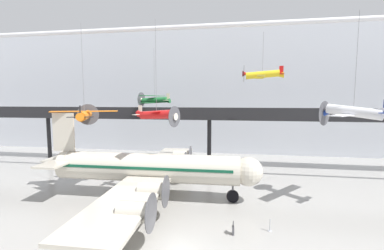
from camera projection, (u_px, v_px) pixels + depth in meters
name	position (u px, v px, depth m)	size (l,w,h in m)	color
ground_plane	(176.00, 249.00, 18.83)	(260.00, 260.00, 0.00)	#9E9B96
hangar_back_wall	(214.00, 90.00, 52.88)	(140.00, 3.00, 25.79)	silver
mezzanine_walkway	(209.00, 117.00, 42.00)	(110.00, 3.20, 9.68)	black
ceiling_truss_beam	(202.00, 26.00, 31.77)	(120.00, 0.60, 0.60)	silver
airliner_silver_main	(146.00, 168.00, 28.38)	(25.68, 29.07, 9.40)	beige
suspended_plane_red_highwing	(157.00, 114.00, 28.11)	(5.37, 6.29, 11.45)	red
suspended_plane_yellow_lowwing	(262.00, 75.00, 33.76)	(5.32, 6.52, 6.46)	yellow
suspended_plane_orange_highwing	(85.00, 115.00, 29.69)	(7.22, 6.28, 11.70)	orange
suspended_plane_green_biplane	(154.00, 100.00, 43.96)	(5.87, 7.11, 9.84)	#1E6B33
suspended_plane_white_twin	(353.00, 112.00, 25.47)	(6.28, 6.44, 11.35)	silver
stanchion_barrier	(270.00, 227.00, 21.32)	(0.36, 0.36, 1.08)	#B2B5BA
info_sign_pedestal	(233.00, 229.00, 20.78)	(0.18, 0.78, 1.24)	#4C4C51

